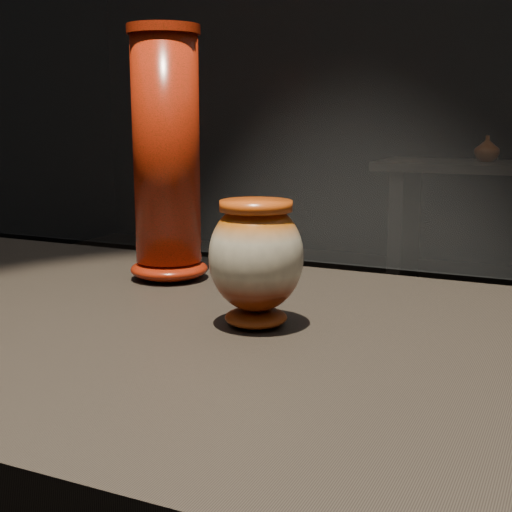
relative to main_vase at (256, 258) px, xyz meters
The scene contains 3 objects.
main_vase is the anchor object (origin of this frame).
tall_vase 0.33m from the main_vase, 143.22° to the left, with size 0.14×0.14×0.41m.
back_vase_left 3.53m from the main_vase, 92.69° to the left, with size 0.14×0.14×0.15m, color #9E4417.
Camera 1 is at (0.25, -0.79, 1.17)m, focal length 50.00 mm.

